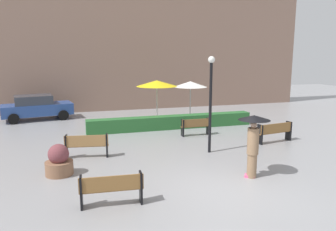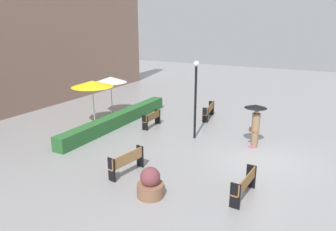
# 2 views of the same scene
# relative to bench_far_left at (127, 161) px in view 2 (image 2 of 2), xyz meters

# --- Properties ---
(ground_plane) EXTENTS (60.00, 60.00, 0.00)m
(ground_plane) POSITION_rel_bench_far_left_xyz_m (3.97, -4.37, -0.56)
(ground_plane) COLOR gray
(bench_far_left) EXTENTS (1.73, 0.61, 0.94)m
(bench_far_left) POSITION_rel_bench_far_left_xyz_m (0.00, 0.00, 0.00)
(bench_far_left) COLOR #9E7242
(bench_far_left) RESTS_ON ground
(bench_back_row) EXTENTS (1.52, 0.37, 0.87)m
(bench_back_row) POSITION_rel_bench_far_left_xyz_m (5.52, 2.14, -0.04)
(bench_back_row) COLOR brown
(bench_back_row) RESTS_ON ground
(bench_far_right) EXTENTS (1.91, 0.61, 0.92)m
(bench_far_right) POSITION_rel_bench_far_left_xyz_m (8.61, -0.18, -0.00)
(bench_far_right) COLOR olive
(bench_far_right) RESTS_ON ground
(bench_near_left) EXTENTS (1.73, 0.48, 0.89)m
(bench_near_left) POSITION_rel_bench_far_left_xyz_m (0.41, -4.56, -0.03)
(bench_near_left) COLOR olive
(bench_near_left) RESTS_ON ground
(pedestrian_with_umbrella) EXTENTS (1.05, 1.05, 2.10)m
(pedestrian_with_umbrella) POSITION_rel_bench_far_left_xyz_m (5.19, -3.76, 0.84)
(pedestrian_with_umbrella) COLOR #8C6B4C
(pedestrian_with_umbrella) RESTS_ON ground
(planter_pot) EXTENTS (0.93, 0.93, 1.08)m
(planter_pot) POSITION_rel_bench_far_left_xyz_m (-1.01, -1.67, -0.09)
(planter_pot) COLOR brown
(planter_pot) RESTS_ON ground
(lamp_post) EXTENTS (0.28, 0.28, 4.01)m
(lamp_post) POSITION_rel_bench_far_left_xyz_m (4.99, -0.75, 1.90)
(lamp_post) COLOR black
(lamp_post) RESTS_ON ground
(patio_umbrella_yellow) EXTENTS (2.39, 2.39, 2.61)m
(patio_umbrella_yellow) POSITION_rel_bench_far_left_xyz_m (4.35, 5.38, 1.88)
(patio_umbrella_yellow) COLOR silver
(patio_umbrella_yellow) RESTS_ON ground
(patio_umbrella_white) EXTENTS (2.06, 2.06, 2.47)m
(patio_umbrella_white) POSITION_rel_bench_far_left_xyz_m (6.61, 5.83, 1.74)
(patio_umbrella_white) COLOR silver
(patio_umbrella_white) RESTS_ON ground
(hedge_strip) EXTENTS (9.39, 0.70, 0.73)m
(hedge_strip) POSITION_rel_bench_far_left_xyz_m (4.86, 4.03, -0.19)
(hedge_strip) COLOR #28602D
(hedge_strip) RESTS_ON ground
(building_facade) EXTENTS (28.00, 1.20, 11.31)m
(building_facade) POSITION_rel_bench_far_left_xyz_m (3.97, 11.63, 5.10)
(building_facade) COLOR #846656
(building_facade) RESTS_ON ground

